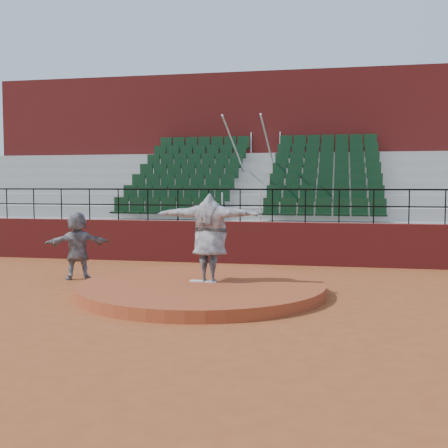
{
  "coord_description": "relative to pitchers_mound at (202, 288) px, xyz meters",
  "views": [
    {
      "loc": [
        2.97,
        -12.08,
        2.46
      ],
      "look_at": [
        0.0,
        2.5,
        1.4
      ],
      "focal_mm": 45.0,
      "sensor_mm": 36.0,
      "label": 1
    }
  ],
  "objects": [
    {
      "name": "ground",
      "position": [
        0.0,
        0.0,
        -0.12
      ],
      "size": [
        90.0,
        90.0,
        0.0
      ],
      "primitive_type": "plane",
      "color": "#974822",
      "rests_on": "ground"
    },
    {
      "name": "pitching_rubber",
      "position": [
        0.0,
        0.15,
        0.14
      ],
      "size": [
        0.6,
        0.15,
        0.03
      ],
      "primitive_type": "cube",
      "color": "white",
      "rests_on": "pitchers_mound"
    },
    {
      "name": "pitcher",
      "position": [
        0.14,
        0.22,
        1.12
      ],
      "size": [
        2.48,
        0.79,
        2.0
      ],
      "primitive_type": "imported",
      "rotation": [
        0.0,
        0.0,
        3.09
      ],
      "color": "black",
      "rests_on": "pitchers_mound"
    },
    {
      "name": "fielder",
      "position": [
        -3.63,
        1.31,
        0.75
      ],
      "size": [
        1.68,
        1.22,
        1.76
      ],
      "primitive_type": "imported",
      "rotation": [
        0.0,
        0.0,
        3.63
      ],
      "color": "black",
      "rests_on": "ground"
    },
    {
      "name": "wall_railing",
      "position": [
        0.0,
        5.0,
        1.9
      ],
      "size": [
        24.04,
        0.05,
        1.03
      ],
      "color": "black",
      "rests_on": "boundary_wall"
    },
    {
      "name": "pitchers_mound",
      "position": [
        0.0,
        0.0,
        0.0
      ],
      "size": [
        5.5,
        5.5,
        0.25
      ],
      "primitive_type": "cylinder",
      "color": "#A04323",
      "rests_on": "ground"
    },
    {
      "name": "press_box_facade",
      "position": [
        0.0,
        12.6,
        3.43
      ],
      "size": [
        24.0,
        3.0,
        7.1
      ],
      "primitive_type": "cube",
      "color": "maroon",
      "rests_on": "ground"
    },
    {
      "name": "seating_deck",
      "position": [
        0.0,
        8.64,
        1.33
      ],
      "size": [
        24.0,
        5.97,
        4.63
      ],
      "color": "#999893",
      "rests_on": "ground"
    },
    {
      "name": "boundary_wall",
      "position": [
        0.0,
        5.0,
        0.53
      ],
      "size": [
        24.0,
        0.3,
        1.3
      ],
      "primitive_type": "cube",
      "color": "maroon",
      "rests_on": "ground"
    }
  ]
}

